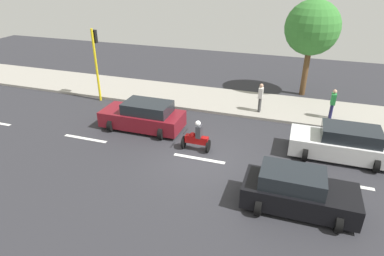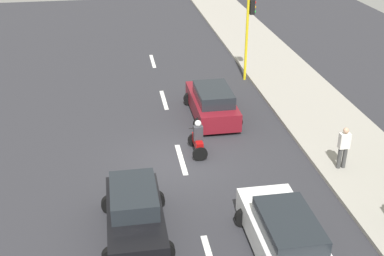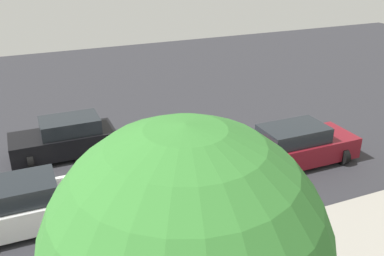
{
  "view_description": "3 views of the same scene",
  "coord_description": "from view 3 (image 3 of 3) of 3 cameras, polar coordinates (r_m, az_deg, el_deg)",
  "views": [
    {
      "loc": [
        -12.13,
        -3.71,
        7.93
      ],
      "look_at": [
        -0.08,
        0.31,
        1.54
      ],
      "focal_mm": 30.83,
      "sensor_mm": 36.0,
      "label": 1
    },
    {
      "loc": [
        -2.4,
        -16.98,
        10.05
      ],
      "look_at": [
        0.49,
        0.33,
        1.2
      ],
      "focal_mm": 46.64,
      "sensor_mm": 36.0,
      "label": 2
    },
    {
      "loc": [
        13.56,
        -5.6,
        7.71
      ],
      "look_at": [
        0.14,
        0.15,
        1.28
      ],
      "focal_mm": 39.63,
      "sensor_mm": 36.0,
      "label": 3
    }
  ],
  "objects": [
    {
      "name": "lane_stripe_south",
      "position": [
        19.44,
        15.9,
        -0.55
      ],
      "size": [
        0.2,
        2.4,
        0.01
      ],
      "primitive_type": "cube",
      "color": "white",
      "rests_on": "ground"
    },
    {
      "name": "motorcycle",
      "position": [
        15.82,
        1.54,
        -2.78
      ],
      "size": [
        0.6,
        1.3,
        1.53
      ],
      "color": "black",
      "rests_on": "ground"
    },
    {
      "name": "pedestrian_by_tree",
      "position": [
        10.84,
        2.33,
        -14.1
      ],
      "size": [
        0.4,
        0.24,
        1.69
      ],
      "color": "#3F3F3F",
      "rests_on": "sidewalk"
    },
    {
      "name": "ground_plane",
      "position": [
        16.6,
        -0.66,
        -4.11
      ],
      "size": [
        40.0,
        60.0,
        0.1
      ],
      "primitive_type": "cube",
      "color": "#2D2D33"
    },
    {
      "name": "lane_stripe_north",
      "position": [
        15.6,
        -21.65,
        -7.7
      ],
      "size": [
        0.2,
        2.4,
        0.01
      ],
      "primitive_type": "cube",
      "color": "white",
      "rests_on": "ground"
    },
    {
      "name": "lane_stripe_mid",
      "position": [
        16.58,
        -0.66,
        -3.94
      ],
      "size": [
        0.2,
        2.4,
        0.01
      ],
      "primitive_type": "cube",
      "color": "white",
      "rests_on": "ground"
    },
    {
      "name": "car_maroon",
      "position": [
        16.4,
        14.07,
        -2.26
      ],
      "size": [
        2.22,
        4.31,
        1.52
      ],
      "color": "maroon",
      "rests_on": "ground"
    },
    {
      "name": "car_black",
      "position": [
        17.18,
        -16.71,
        -1.35
      ],
      "size": [
        2.13,
        3.94,
        1.52
      ],
      "color": "black",
      "rests_on": "ground"
    },
    {
      "name": "car_white",
      "position": [
        13.38,
        -21.64,
        -9.68
      ],
      "size": [
        2.18,
        4.33,
        1.52
      ],
      "color": "white",
      "rests_on": "ground"
    }
  ]
}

